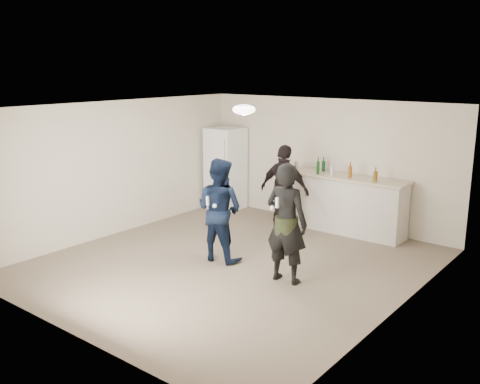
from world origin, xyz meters
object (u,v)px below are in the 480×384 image
Objects in this scene: fridge at (226,169)px; spectator at (284,191)px; counter at (338,204)px; woman at (286,223)px; shaker at (296,166)px; man at (219,210)px.

spectator is at bearing -21.09° from fridge.
counter is 2.83m from woman.
shaker is (-0.94, -0.07, 0.65)m from counter.
man is at bearing -51.94° from fridge.
fridge is 2.26m from spectator.
woman is at bearing -38.31° from fridge.
spectator is (0.09, 1.76, 0.01)m from man.
fridge reaches higher than counter.
man is at bearing -105.84° from counter.
man is (0.19, -2.57, -0.33)m from shaker.
counter is 1.14m from shaker.
woman is (3.38, -2.67, -0.01)m from fridge.
shaker is at bearing -74.60° from spectator.
counter is 1.54× the size of man.
woman is (1.55, -2.67, -0.28)m from shaker.
woman reaches higher than counter.
shaker is at bearing 0.01° from fridge.
spectator is at bearing -71.03° from shaker.
man is (2.01, -2.57, -0.06)m from fridge.
woman is at bearing -59.83° from shaker.
counter is at bearing -111.20° from man.
fridge reaches higher than man.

